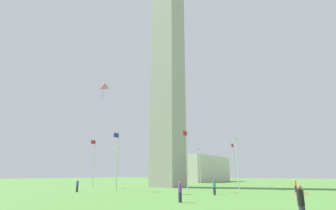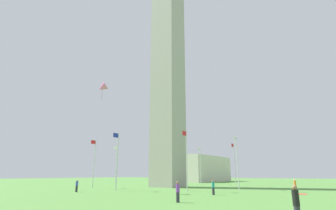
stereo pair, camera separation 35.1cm
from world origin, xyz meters
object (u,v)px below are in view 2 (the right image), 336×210
Objects in this scene: person_blue_shirt at (77,186)px; picnic_blanket_near_first_person at (300,194)px; flagpole_se at (234,162)px; flagpole_n at (117,158)px; kite_pink_delta at (102,88)px; person_teal_shirt at (213,187)px; obelisk_monument at (168,68)px; person_purple_shirt at (178,192)px; distant_building at (197,169)px; flagpole_ne at (186,157)px; flagpole_w at (116,163)px; person_orange_shirt at (295,186)px; flagpole_e at (237,160)px; flagpole_sw at (157,164)px; flagpole_nw at (94,161)px; person_black_shirt at (296,204)px; flagpole_s at (200,164)px.

person_blue_shirt is 28.05m from picnic_blanket_near_first_person.
flagpole_se is 30.38m from person_blue_shirt.
flagpole_n is 3.32× the size of kite_pink_delta.
obelisk_monument is at bearing -17.31° from person_teal_shirt.
obelisk_monument is 27.39× the size of person_purple_shirt.
kite_pink_delta is 0.10× the size of distant_building.
flagpole_ne and flagpole_w have the same top height.
flagpole_e is at bearing -23.41° from person_orange_shirt.
obelisk_monument is 23.08m from flagpole_sw.
flagpole_nw is 11.98m from person_blue_shirt.
flagpole_n is at bearing -45.00° from flagpole_e.
flagpole_e is at bearing -7.37° from person_black_shirt.
picnic_blanket_near_first_person is (2.98, 0.91, -0.83)m from person_orange_shirt.
flagpole_n is 24.60m from person_orange_shirt.
distant_building is at bearing -175.05° from flagpole_nw.
person_teal_shirt is at bearing 65.56° from flagpole_w.
person_black_shirt is 0.98× the size of picnic_blanket_near_first_person.
person_orange_shirt is at bearing 118.28° from flagpole_ne.
flagpole_se is 36.15m from distant_building.
person_black_shirt is (17.74, 35.14, -3.67)m from flagpole_nw.
picnic_blanket_near_first_person is (-11.64, 22.39, -14.25)m from kite_pink_delta.
person_black_shirt is at bearing -164.89° from person_purple_shirt.
obelisk_monument is at bearing -11.97° from person_purple_shirt.
picnic_blanket_near_first_person is at bearing -24.03° from person_black_shirt.
flagpole_w is at bearing -67.50° from flagpole_se.
flagpole_w reaches higher than person_teal_shirt.
person_orange_shirt is 53.62m from distant_building.
person_purple_shirt reaches higher than person_orange_shirt.
flagpole_e is 5.13× the size of person_blue_shirt.
flagpole_se reaches higher than distant_building.
obelisk_monument is 28.09× the size of person_teal_shirt.
flagpole_w is (-13.39, -13.39, 0.00)m from flagpole_n.
kite_pink_delta reaches higher than flagpole_ne.
kite_pink_delta reaches higher than person_blue_shirt.
flagpole_ne is at bearing 67.50° from flagpole_w.
flagpole_n is 10.52m from kite_pink_delta.
person_teal_shirt is at bearing 5.33° from person_black_shirt.
flagpole_n and flagpole_w have the same top height.
flagpole_n is at bearing -174.27° from kite_pink_delta.
flagpole_nw is at bearing -44.83° from obelisk_monument.
flagpole_ne is 15.17m from person_blue_shirt.
flagpole_se is at bearing 112.50° from flagpole_w.
obelisk_monument is 35.33m from person_purple_shirt.
flagpole_se is 4.87× the size of person_purple_shirt.
flagpole_n is 18.93m from flagpole_w.
flagpole_sw is (-9.47, -22.85, 0.00)m from flagpole_e.
person_teal_shirt is at bearing 6.45° from flagpole_e.
flagpole_s is 32.29m from kite_pink_delta.
distant_building is 13.64× the size of picnic_blanket_near_first_person.
person_black_shirt is 30.22m from kite_pink_delta.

